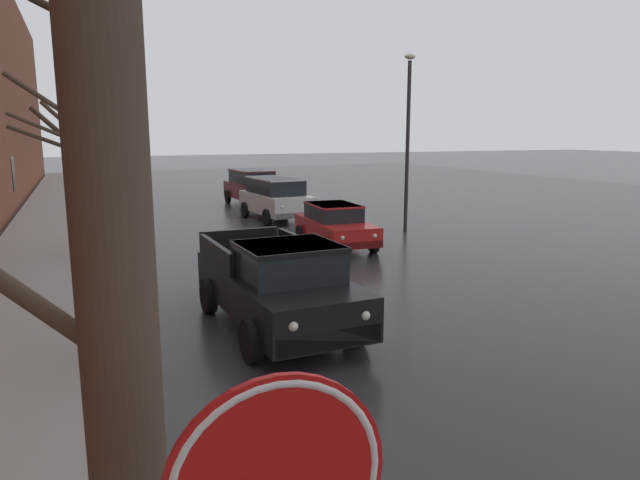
{
  "coord_description": "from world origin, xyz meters",
  "views": [
    {
      "loc": [
        -5.46,
        -0.03,
        3.69
      ],
      "look_at": [
        -0.47,
        11.77,
        1.28
      ],
      "focal_mm": 31.88,
      "sensor_mm": 36.0,
      "label": 1
    }
  ],
  "objects": [
    {
      "name": "snow_bank_mid_block_left",
      "position": [
        -4.57,
        21.06,
        0.37
      ],
      "size": [
        1.89,
        1.24,
        0.79
      ],
      "color": "white",
      "rests_on": "ground"
    },
    {
      "name": "snow_bank_along_left_kerb",
      "position": [
        5.17,
        22.51,
        0.27
      ],
      "size": [
        1.82,
        1.39,
        0.68
      ],
      "color": "white",
      "rests_on": "ground"
    },
    {
      "name": "suv_white_parked_kerbside_mid",
      "position": [
        2.28,
        23.22,
        0.99
      ],
      "size": [
        2.28,
        4.44,
        1.82
      ],
      "color": "silver",
      "rests_on": "ground"
    },
    {
      "name": "sedan_red_parked_kerbside_close",
      "position": [
        2.14,
        16.71,
        0.75
      ],
      "size": [
        1.99,
        4.01,
        1.42
      ],
      "color": "red",
      "rests_on": "ground"
    },
    {
      "name": "left_sidewalk_slab",
      "position": [
        -6.73,
        18.0,
        0.06
      ],
      "size": [
        2.9,
        80.0,
        0.13
      ],
      "primitive_type": "cube",
      "color": "gray",
      "rests_on": "ground"
    },
    {
      "name": "snow_bank_near_corner_left",
      "position": [
        -4.26,
        26.73,
        0.38
      ],
      "size": [
        2.87,
        0.99,
        0.79
      ],
      "color": "white",
      "rests_on": "ground"
    },
    {
      "name": "bare_tree_second_along_sidewalk",
      "position": [
        -5.36,
        9.07,
        3.47
      ],
      "size": [
        3.62,
        3.12,
        6.71
      ],
      "color": "#382B1E",
      "rests_on": "ground"
    },
    {
      "name": "street_lamp_post",
      "position": [
        5.87,
        18.41,
        3.63
      ],
      "size": [
        0.44,
        0.24,
        6.53
      ],
      "color": "#28282D",
      "rests_on": "ground"
    },
    {
      "name": "pickup_truck_black_approaching_near_lane",
      "position": [
        -2.14,
        9.87,
        0.88
      ],
      "size": [
        2.27,
        4.92,
        1.76
      ],
      "color": "black",
      "rests_on": "ground"
    },
    {
      "name": "bare_tree_at_the_corner",
      "position": [
        -5.38,
        2.59,
        2.98
      ],
      "size": [
        2.79,
        2.49,
        5.85
      ],
      "color": "#4C3D2D",
      "rests_on": "ground"
    },
    {
      "name": "bare_tree_mid_block",
      "position": [
        -5.5,
        18.19,
        2.85
      ],
      "size": [
        2.09,
        2.11,
        5.38
      ],
      "color": "#4C3D2D",
      "rests_on": "ground"
    },
    {
      "name": "suv_maroon_parked_far_down_block",
      "position": [
        2.83,
        28.77,
        0.99
      ],
      "size": [
        2.18,
        4.45,
        1.82
      ],
      "color": "maroon",
      "rests_on": "ground"
    }
  ]
}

